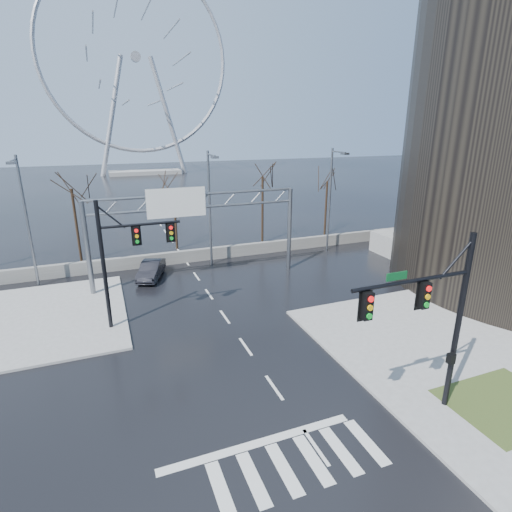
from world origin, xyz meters
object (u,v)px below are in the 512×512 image
sign_gantry (192,218)px  ferris_wheel (136,65)px  signal_mast_far (123,252)px  signal_mast_near (436,313)px  car (151,270)px

sign_gantry → ferris_wheel: bearing=86.2°
signal_mast_far → signal_mast_near: bearing=-49.7°
signal_mast_far → car: signal_mast_far is taller
signal_mast_far → car: bearing=73.7°
signal_mast_near → sign_gantry: size_ratio=0.49×
signal_mast_near → sign_gantry: bearing=106.2°
ferris_wheel → sign_gantry: bearing=-93.8°
car → signal_mast_near: bearing=-46.4°
signal_mast_near → ferris_wheel: (-0.14, 99.04, 21.26)m
sign_gantry → car: bearing=147.0°
signal_mast_far → ferris_wheel: 89.30m
signal_mast_far → sign_gantry: size_ratio=0.49×
ferris_wheel → car: ferris_wheel is taller
sign_gantry → ferris_wheel: 82.91m
sign_gantry → car: 5.83m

